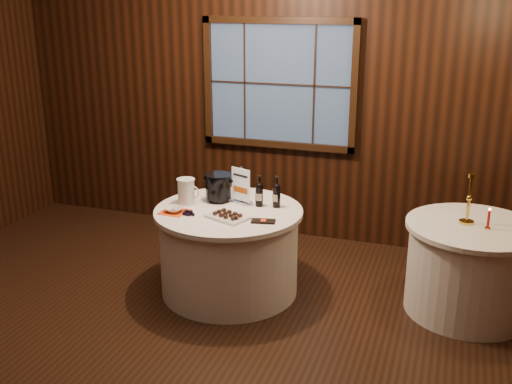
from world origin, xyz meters
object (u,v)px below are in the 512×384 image
at_px(side_table, 469,268).
at_px(ice_bucket, 218,187).
at_px(main_table, 229,250).
at_px(sign_stand, 242,191).
at_px(chocolate_plate, 228,216).
at_px(grape_bunch, 189,212).
at_px(port_bottle_left, 259,193).
at_px(glass_pitcher, 186,191).
at_px(cracker_bowl, 174,209).
at_px(brass_candlestick, 468,206).
at_px(red_candle, 488,221).
at_px(chocolate_box, 263,221).
at_px(port_bottle_right, 277,194).

relative_size(side_table, ice_bucket, 4.34).
height_order(main_table, sign_stand, sign_stand).
bearing_deg(chocolate_plate, grape_bunch, -174.90).
xyz_separation_m(port_bottle_left, chocolate_plate, (-0.15, -0.37, -0.10)).
bearing_deg(glass_pitcher, cracker_bowl, -86.85).
height_order(side_table, ice_bucket, ice_bucket).
bearing_deg(side_table, cracker_bowl, -168.06).
distance_m(grape_bunch, brass_candlestick, 2.27).
distance_m(main_table, grape_bunch, 0.53).
height_order(grape_bunch, cracker_bowl, same).
bearing_deg(chocolate_plate, glass_pitcher, 154.96).
distance_m(grape_bunch, red_candle, 2.40).
relative_size(sign_stand, cracker_bowl, 2.15).
xyz_separation_m(chocolate_plate, chocolate_box, (0.31, 0.01, -0.01)).
bearing_deg(ice_bucket, main_table, -47.55).
distance_m(port_bottle_right, glass_pitcher, 0.79).
bearing_deg(brass_candlestick, chocolate_plate, -164.48).
xyz_separation_m(sign_stand, port_bottle_right, (0.32, 0.01, 0.01)).
xyz_separation_m(ice_bucket, chocolate_box, (0.54, -0.37, -0.12)).
height_order(main_table, port_bottle_right, port_bottle_right).
bearing_deg(port_bottle_left, ice_bucket, 162.37).
relative_size(port_bottle_right, chocolate_box, 1.44).
relative_size(main_table, cracker_bowl, 8.28).
height_order(port_bottle_right, ice_bucket, port_bottle_right).
bearing_deg(port_bottle_right, red_candle, 9.52).
relative_size(main_table, brass_candlestick, 3.06).
xyz_separation_m(chocolate_plate, cracker_bowl, (-0.48, -0.01, 0.00)).
height_order(sign_stand, brass_candlestick, brass_candlestick).
relative_size(port_bottle_left, red_candle, 1.59).
bearing_deg(glass_pitcher, red_candle, 10.61).
distance_m(main_table, port_bottle_right, 0.65).
bearing_deg(brass_candlestick, cracker_bowl, -167.38).
bearing_deg(chocolate_plate, port_bottle_left, 67.94).
height_order(brass_candlestick, red_candle, brass_candlestick).
xyz_separation_m(glass_pitcher, cracker_bowl, (-0.01, -0.23, -0.09)).
relative_size(side_table, chocolate_plate, 2.75).
relative_size(grape_bunch, glass_pitcher, 0.78).
bearing_deg(ice_bucket, cracker_bowl, -122.21).
distance_m(sign_stand, chocolate_box, 0.51).
distance_m(sign_stand, glass_pitcher, 0.48).
bearing_deg(red_candle, port_bottle_left, -177.89).
height_order(side_table, chocolate_box, chocolate_box).
xyz_separation_m(port_bottle_left, grape_bunch, (-0.48, -0.40, -0.10)).
xyz_separation_m(port_bottle_left, chocolate_box, (0.16, -0.36, -0.11)).
height_order(port_bottle_left, glass_pitcher, port_bottle_left).
distance_m(port_bottle_right, ice_bucket, 0.54).
height_order(main_table, cracker_bowl, cracker_bowl).
height_order(main_table, brass_candlestick, brass_candlestick).
bearing_deg(sign_stand, glass_pitcher, -138.68).
relative_size(port_bottle_left, chocolate_box, 1.44).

